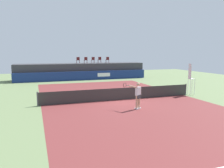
# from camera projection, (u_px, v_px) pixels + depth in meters

# --- Properties ---
(ground_plane) EXTENTS (48.00, 48.00, 0.00)m
(ground_plane) POSITION_uv_depth(u_px,v_px,m) (108.00, 93.00, 20.54)
(ground_plane) COLOR #6B7F51
(court_inner) EXTENTS (12.00, 22.00, 0.00)m
(court_inner) POSITION_uv_depth(u_px,v_px,m) (120.00, 100.00, 17.73)
(court_inner) COLOR maroon
(court_inner) RESTS_ON ground
(sponsor_wall) EXTENTS (18.00, 0.22, 1.20)m
(sponsor_wall) POSITION_uv_depth(u_px,v_px,m) (84.00, 76.00, 30.28)
(sponsor_wall) COLOR navy
(sponsor_wall) RESTS_ON ground
(spectator_platform) EXTENTS (18.00, 2.80, 2.20)m
(spectator_platform) POSITION_uv_depth(u_px,v_px,m) (81.00, 71.00, 31.89)
(spectator_platform) COLOR #38383D
(spectator_platform) RESTS_ON ground
(spectator_chair_far_left) EXTENTS (0.46, 0.46, 0.89)m
(spectator_chair_far_left) POSITION_uv_depth(u_px,v_px,m) (78.00, 60.00, 31.47)
(spectator_chair_far_left) COLOR #561919
(spectator_chair_far_left) RESTS_ON spectator_platform
(spectator_chair_left) EXTENTS (0.45, 0.45, 0.89)m
(spectator_chair_left) POSITION_uv_depth(u_px,v_px,m) (86.00, 60.00, 31.60)
(spectator_chair_left) COLOR #561919
(spectator_chair_left) RESTS_ON spectator_platform
(spectator_chair_center) EXTENTS (0.45, 0.45, 0.89)m
(spectator_chair_center) POSITION_uv_depth(u_px,v_px,m) (93.00, 60.00, 32.19)
(spectator_chair_center) COLOR #561919
(spectator_chair_center) RESTS_ON spectator_platform
(spectator_chair_right) EXTENTS (0.45, 0.45, 0.89)m
(spectator_chair_right) POSITION_uv_depth(u_px,v_px,m) (100.00, 60.00, 32.74)
(spectator_chair_right) COLOR #561919
(spectator_chair_right) RESTS_ON spectator_platform
(spectator_chair_far_right) EXTENTS (0.46, 0.46, 0.89)m
(spectator_chair_far_right) POSITION_uv_depth(u_px,v_px,m) (107.00, 60.00, 32.76)
(spectator_chair_far_right) COLOR #561919
(spectator_chair_far_right) RESTS_ON spectator_platform
(umpire_chair) EXTENTS (0.49, 0.49, 2.76)m
(umpire_chair) POSITION_uv_depth(u_px,v_px,m) (191.00, 77.00, 19.69)
(umpire_chair) COLOR white
(umpire_chair) RESTS_ON ground
(tennis_net) EXTENTS (12.40, 0.02, 0.95)m
(tennis_net) POSITION_uv_depth(u_px,v_px,m) (120.00, 94.00, 17.67)
(tennis_net) COLOR #2D2D2D
(tennis_net) RESTS_ON ground
(net_post_near) EXTENTS (0.10, 0.10, 1.00)m
(net_post_near) POSITION_uv_depth(u_px,v_px,m) (38.00, 99.00, 15.65)
(net_post_near) COLOR #4C4C51
(net_post_near) RESTS_ON ground
(net_post_far) EXTENTS (0.10, 0.10, 1.00)m
(net_post_far) POSITION_uv_depth(u_px,v_px,m) (186.00, 89.00, 19.68)
(net_post_far) COLOR #4C4C51
(net_post_far) RESTS_ON ground
(tennis_player) EXTENTS (1.03, 1.06, 1.77)m
(tennis_player) POSITION_uv_depth(u_px,v_px,m) (138.00, 95.00, 14.74)
(tennis_player) COLOR white
(tennis_player) RESTS_ON court_inner
(tennis_ball) EXTENTS (0.07, 0.07, 0.07)m
(tennis_ball) POSITION_uv_depth(u_px,v_px,m) (155.00, 95.00, 19.57)
(tennis_ball) COLOR #D8EA33
(tennis_ball) RESTS_ON court_inner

